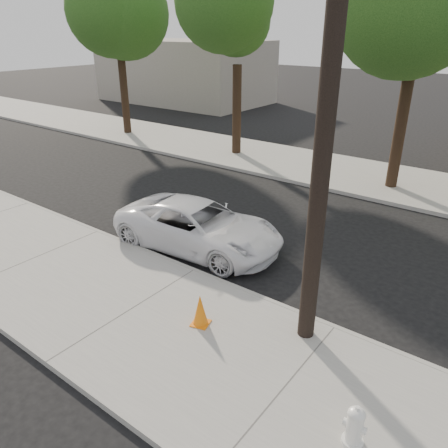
{
  "coord_description": "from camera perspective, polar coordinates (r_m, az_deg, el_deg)",
  "views": [
    {
      "loc": [
        6.7,
        -9.66,
        6.06
      ],
      "look_at": [
        -0.01,
        -0.78,
        1.0
      ],
      "focal_mm": 35.0,
      "sensor_mm": 36.0,
      "label": 1
    }
  ],
  "objects": [
    {
      "name": "tree_b",
      "position": [
        21.69,
        2.02,
        24.68
      ],
      "size": [
        4.34,
        4.2,
        8.45
      ],
      "color": "black",
      "rests_on": "far_sidewalk"
    },
    {
      "name": "traffic_cone",
      "position": [
        9.55,
        -3.12,
        -11.17
      ],
      "size": [
        0.46,
        0.46,
        0.73
      ],
      "rotation": [
        0.0,
        0.0,
        0.27
      ],
      "color": "orange",
      "rests_on": "near_sidewalk"
    },
    {
      "name": "police_cruiser",
      "position": [
        12.82,
        -3.34,
        -0.27
      ],
      "size": [
        5.26,
        2.78,
        1.41
      ],
      "primitive_type": "imported",
      "rotation": [
        0.0,
        0.0,
        1.66
      ],
      "color": "white",
      "rests_on": "ground"
    },
    {
      "name": "utility_pole",
      "position": [
        7.74,
        13.22,
        13.71
      ],
      "size": [
        1.4,
        0.34,
        9.0
      ],
      "color": "black",
      "rests_on": "near_sidewalk"
    },
    {
      "name": "curb_near",
      "position": [
        11.74,
        -3.89,
        -6.26
      ],
      "size": [
        90.0,
        0.12,
        0.16
      ],
      "primitive_type": "cube",
      "color": "#9E9B93",
      "rests_on": "ground"
    },
    {
      "name": "ground",
      "position": [
        13.22,
        2.06,
        -2.84
      ],
      "size": [
        120.0,
        120.0,
        0.0
      ],
      "primitive_type": "plane",
      "color": "black",
      "rests_on": "ground"
    },
    {
      "name": "tree_a",
      "position": [
        26.96,
        -13.72,
        24.83
      ],
      "size": [
        4.65,
        4.5,
        9.0
      ],
      "color": "black",
      "rests_on": "far_sidewalk"
    },
    {
      "name": "far_sidewalk",
      "position": [
        20.26,
        16.14,
        6.29
      ],
      "size": [
        90.0,
        5.0,
        0.15
      ],
      "primitive_type": "cube",
      "color": "gray",
      "rests_on": "ground"
    },
    {
      "name": "building_far",
      "position": [
        40.06,
        -5.2,
        19.26
      ],
      "size": [
        14.0,
        8.0,
        5.0
      ],
      "primitive_type": "cube",
      "color": "gray",
      "rests_on": "ground"
    },
    {
      "name": "fire_hydrant",
      "position": [
        7.6,
        16.69,
        -24.03
      ],
      "size": [
        0.36,
        0.34,
        0.7
      ],
      "rotation": [
        0.0,
        0.0,
        0.03
      ],
      "color": "white",
      "rests_on": "near_sidewalk"
    },
    {
      "name": "near_sidewalk",
      "position": [
        10.46,
        -11.9,
        -11.06
      ],
      "size": [
        90.0,
        4.4,
        0.15
      ],
      "primitive_type": "cube",
      "color": "gray",
      "rests_on": "ground"
    }
  ]
}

